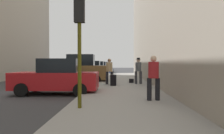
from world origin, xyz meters
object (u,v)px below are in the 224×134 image
parked_gray_coupe (102,67)px  duffel_bag (131,81)px  parked_dark_green_sedan (99,67)px  pedestrian_in_tan_coat (109,70)px  parked_silver_sedan (90,69)px  fire_hydrant (103,76)px  parked_bronze_suv (79,70)px  pedestrian_with_beanie (138,69)px  pedestrian_in_red_jacket (153,75)px  traffic_light (79,26)px  parked_red_hatchback (57,77)px  rolling_suitcase (113,80)px  parked_blue_sedan (96,68)px

parked_gray_coupe → duffel_bag: 27.59m
parked_dark_green_sedan → duffel_bag: size_ratio=9.69×
pedestrian_in_tan_coat → duffel_bag: (1.54, 1.22, -0.81)m
parked_silver_sedan → fire_hydrant: bearing=-72.2°
parked_silver_sedan → parked_bronze_suv: bearing=-90.0°
pedestrian_with_beanie → pedestrian_in_red_jacket: bearing=-90.5°
traffic_light → parked_silver_sedan: bearing=96.2°
parked_silver_sedan → pedestrian_in_red_jacket: (4.43, -15.62, 0.26)m
parked_bronze_suv → duffel_bag: size_ratio=10.55×
parked_silver_sedan → pedestrian_in_tan_coat: bearing=-75.0°
fire_hydrant → pedestrian_in_red_jacket: 10.37m
parked_bronze_suv → parked_red_hatchback: bearing=-90.0°
rolling_suitcase → fire_hydrant: bearing=102.3°
pedestrian_in_tan_coat → pedestrian_in_red_jacket: size_ratio=1.00×
parked_dark_green_sedan → parked_gray_coupe: (0.00, 6.26, 0.00)m
parked_silver_sedan → parked_dark_green_sedan: size_ratio=0.99×
parked_gray_coupe → pedestrian_in_red_jacket: pedestrian_in_red_jacket is taller
parked_gray_coupe → pedestrian_in_tan_coat: pedestrian_in_tan_coat is taller
parked_red_hatchback → parked_gray_coupe: bearing=90.0°
pedestrian_in_tan_coat → rolling_suitcase: 1.02m
parked_bronze_suv → traffic_light: (1.85, -10.49, 1.73)m
parked_red_hatchback → traffic_light: 4.83m
parked_gray_coupe → rolling_suitcase: bearing=-84.5°
pedestrian_with_beanie → parked_gray_coupe: bearing=99.1°
parked_gray_coupe → pedestrian_in_red_jacket: (4.43, -34.70, 0.26)m
parked_silver_sedan → parked_dark_green_sedan: (-0.00, 12.82, 0.00)m
parked_bronze_suv → parked_gray_coupe: size_ratio=1.10×
pedestrian_in_tan_coat → rolling_suitcase: (0.28, -0.77, -0.61)m
parked_red_hatchback → pedestrian_with_beanie: pedestrian_with_beanie is taller
pedestrian_in_red_jacket → parked_bronze_suv: bearing=116.1°
parked_bronze_suv → traffic_light: 10.79m
parked_silver_sedan → pedestrian_with_beanie: size_ratio=2.37×
parked_red_hatchback → pedestrian_in_tan_coat: 4.44m
parked_red_hatchback → rolling_suitcase: parked_red_hatchback is taller
pedestrian_in_tan_coat → pedestrian_with_beanie: (1.97, 0.39, 0.03)m
parked_red_hatchback → parked_silver_sedan: (0.00, 13.06, 0.00)m
parked_gray_coupe → fire_hydrant: size_ratio=6.02×
parked_bronze_suv → parked_blue_sedan: bearing=90.0°
parked_gray_coupe → fire_hydrant: parked_gray_coupe is taller
parked_dark_green_sedan → pedestrian_with_beanie: (4.49, -21.85, 0.29)m
fire_hydrant → pedestrian_in_tan_coat: 3.92m
parked_red_hatchback → duffel_bag: bearing=50.1°
pedestrian_in_tan_coat → pedestrian_in_red_jacket: 6.49m
pedestrian_in_red_jacket → duffel_bag: size_ratio=3.89×
rolling_suitcase → pedestrian_in_tan_coat: bearing=110.2°
parked_red_hatchback → rolling_suitcase: size_ratio=4.06×
parked_bronze_suv → rolling_suitcase: (2.80, -3.58, -0.54)m
fire_hydrant → rolling_suitcase: size_ratio=0.68×
parked_dark_green_sedan → fire_hydrant: size_ratio=6.06×
fire_hydrant → pedestrian_in_red_jacket: pedestrian_in_red_jacket is taller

